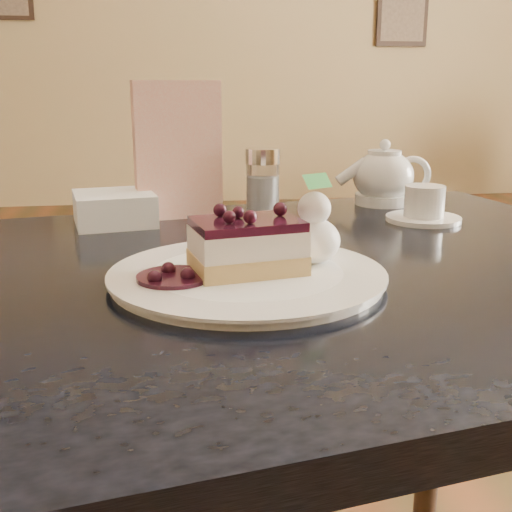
{
  "coord_description": "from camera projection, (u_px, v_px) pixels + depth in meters",
  "views": [
    {
      "loc": [
        -0.33,
        -0.63,
        1.03
      ],
      "look_at": [
        -0.23,
        0.03,
        0.85
      ],
      "focal_mm": 45.0,
      "sensor_mm": 36.0,
      "label": 1
    }
  ],
  "objects": [
    {
      "name": "menu_card",
      "position": [
        178.0,
        151.0,
        1.1
      ],
      "size": [
        0.15,
        0.06,
        0.23
      ],
      "primitive_type": "cube",
      "rotation": [
        0.0,
        0.0,
        0.17
      ],
      "color": "white",
      "rests_on": "main_table"
    },
    {
      "name": "tea_set",
      "position": [
        390.0,
        183.0,
        1.21
      ],
      "size": [
        0.19,
        0.28,
        0.11
      ],
      "color": "white",
      "rests_on": "main_table"
    },
    {
      "name": "cheesecake_slice",
      "position": [
        247.0,
        246.0,
        0.76
      ],
      "size": [
        0.14,
        0.11,
        0.06
      ],
      "rotation": [
        0.0,
        0.0,
        0.17
      ],
      "color": "tan",
      "rests_on": "dessert_plate"
    },
    {
      "name": "whipped_cream",
      "position": [
        314.0,
        240.0,
        0.8
      ],
      "size": [
        0.07,
        0.07,
        0.06
      ],
      "color": "white",
      "rests_on": "dessert_plate"
    },
    {
      "name": "dessert_plate",
      "position": [
        247.0,
        276.0,
        0.77
      ],
      "size": [
        0.32,
        0.32,
        0.01
      ],
      "primitive_type": "cylinder",
      "color": "white",
      "rests_on": "main_table"
    },
    {
      "name": "main_table",
      "position": [
        235.0,
        330.0,
        0.84
      ],
      "size": [
        1.4,
        1.06,
        0.8
      ],
      "rotation": [
        0.0,
        0.0,
        0.17
      ],
      "color": "black",
      "rests_on": "ground"
    },
    {
      "name": "sugar_shaker",
      "position": [
        263.0,
        180.0,
        1.15
      ],
      "size": [
        0.06,
        0.06,
        0.12
      ],
      "color": "white",
      "rests_on": "main_table"
    },
    {
      "name": "berry_sauce",
      "position": [
        173.0,
        277.0,
        0.73
      ],
      "size": [
        0.08,
        0.08,
        0.01
      ],
      "primitive_type": "cylinder",
      "color": "black",
      "rests_on": "dessert_plate"
    },
    {
      "name": "napkin_stack",
      "position": [
        114.0,
        208.0,
        1.07
      ],
      "size": [
        0.15,
        0.15,
        0.05
      ],
      "primitive_type": "cube",
      "rotation": [
        0.0,
        0.0,
        0.17
      ],
      "color": "white",
      "rests_on": "main_table"
    }
  ]
}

